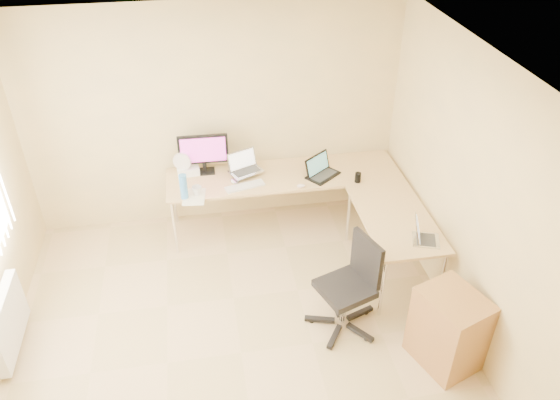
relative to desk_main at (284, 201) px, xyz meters
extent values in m
plane|color=tan|center=(-0.72, -1.85, -0.36)|extent=(4.50, 4.50, 0.00)
plane|color=white|center=(-0.72, -1.85, 2.24)|extent=(4.50, 4.50, 0.00)
plane|color=#E5C681|center=(-0.72, 0.40, 0.93)|extent=(4.50, 0.00, 4.50)
plane|color=#E5C681|center=(1.38, -1.85, 0.93)|extent=(0.00, 4.50, 4.50)
cube|color=tan|center=(0.00, 0.00, 0.00)|extent=(2.65, 0.70, 0.73)
cube|color=tan|center=(0.98, -1.00, 0.00)|extent=(0.70, 1.30, 0.73)
cube|color=black|center=(-0.88, 0.20, 0.60)|extent=(0.56, 0.19, 0.48)
cube|color=#196461|center=(-0.43, 0.16, 0.39)|extent=(0.23, 0.28, 0.04)
cube|color=silver|center=(-0.43, 0.05, 0.52)|extent=(0.44, 0.39, 0.23)
cube|color=black|center=(0.43, -0.11, 0.48)|extent=(0.46, 0.45, 0.24)
cube|color=silver|center=(-0.47, -0.19, 0.38)|extent=(0.45, 0.22, 0.02)
ellipsoid|color=silver|center=(0.14, -0.30, 0.38)|extent=(0.11, 0.09, 0.03)
imported|color=silver|center=(-0.99, -0.25, 0.42)|extent=(0.12, 0.12, 0.10)
cylinder|color=white|center=(-0.56, -0.08, 0.38)|extent=(0.13, 0.13, 0.03)
cylinder|color=#3E87D4|center=(-1.13, -0.30, 0.51)|extent=(0.11, 0.11, 0.28)
cube|color=beige|center=(-1.03, -0.30, 0.37)|extent=(0.27, 0.35, 0.01)
cube|color=white|center=(-1.07, 0.20, 0.41)|extent=(0.26, 0.20, 0.09)
cylinder|color=silver|center=(-1.13, 0.20, 0.50)|extent=(0.26, 0.26, 0.26)
cylinder|color=black|center=(0.78, -0.30, 0.42)|extent=(0.08, 0.08, 0.11)
cube|color=#B8B8B8|center=(1.13, -1.42, 0.46)|extent=(0.36, 0.32, 0.20)
cube|color=black|center=(0.28, -1.66, 0.14)|extent=(0.75, 0.75, 0.98)
cube|color=brown|center=(1.07, -2.21, -0.01)|extent=(0.62, 0.68, 0.78)
cube|color=white|center=(-2.75, -1.45, -0.02)|extent=(0.09, 0.80, 0.55)
camera|label=1|loc=(-0.94, -5.23, 3.65)|focal=35.21mm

